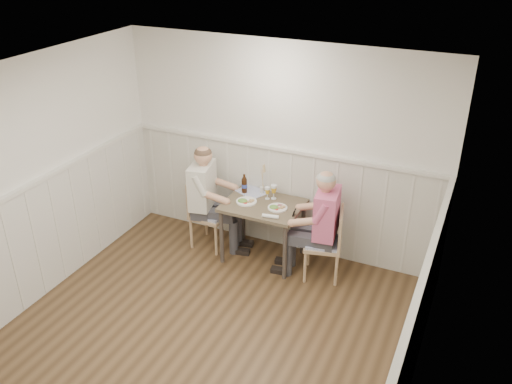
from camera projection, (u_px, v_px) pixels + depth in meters
ground_plane at (191, 355)px, 5.22m from camera, size 4.50×4.50×0.00m
room_shell at (181, 218)px, 4.54m from camera, size 4.04×4.54×2.60m
wainscot at (222, 259)px, 5.47m from camera, size 4.00×4.49×1.34m
dining_table at (263, 211)px, 6.44m from camera, size 0.92×0.70×0.75m
chair_right at (328, 241)px, 6.18m from camera, size 0.50×0.50×0.88m
chair_left at (206, 210)px, 6.80m from camera, size 0.44×0.44×0.90m
man_in_pink at (322, 233)px, 6.15m from camera, size 0.67×0.46×1.36m
diner_cream at (206, 205)px, 6.73m from camera, size 0.70×0.50×1.39m
plate_man at (277, 207)px, 6.29m from camera, size 0.23×0.23×0.06m
plate_diner at (245, 201)px, 6.43m from camera, size 0.25×0.25×0.06m
beer_glass_a at (274, 190)px, 6.46m from camera, size 0.07×0.07×0.18m
beer_glass_b at (267, 191)px, 6.47m from camera, size 0.06×0.06×0.16m
beer_bottle at (244, 185)px, 6.61m from camera, size 0.07×0.07×0.25m
rolled_napkin at (270, 216)px, 6.09m from camera, size 0.19×0.07×0.04m
grass_vase at (262, 180)px, 6.56m from camera, size 0.05×0.05×0.41m
gingham_mat at (252, 192)px, 6.67m from camera, size 0.42×0.39×0.01m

